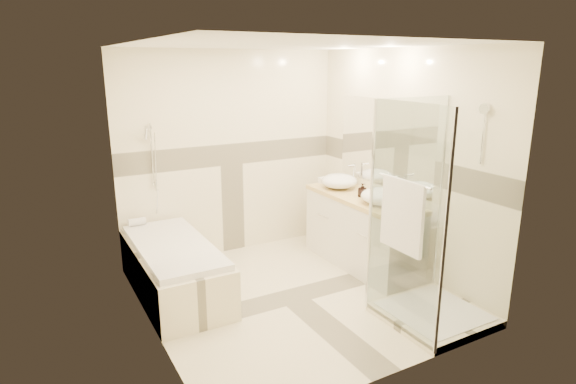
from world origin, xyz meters
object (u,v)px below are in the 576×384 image
bathtub (174,266)px  amenity_bottle_a (362,190)px  vessel_sink_near (339,181)px  vanity (362,231)px  shower_enclosure (422,269)px  amenity_bottle_b (363,192)px  vessel_sink_far (381,196)px

bathtub → amenity_bottle_a: size_ratio=10.88×
vessel_sink_near → vanity: bearing=-87.5°
shower_enclosure → vessel_sink_near: bearing=81.0°
shower_enclosure → amenity_bottle_b: shower_enclosure is taller
bathtub → vessel_sink_far: vessel_sink_far is taller
shower_enclosure → amenity_bottle_b: (0.27, 1.25, 0.41)m
bathtub → amenity_bottle_b: amenity_bottle_b is taller
shower_enclosure → vessel_sink_far: 1.07m
vessel_sink_near → amenity_bottle_b: vessel_sink_near is taller
amenity_bottle_b → vessel_sink_near: bearing=90.0°
vanity → vessel_sink_near: bearing=92.5°
vessel_sink_far → amenity_bottle_a: bearing=90.0°
shower_enclosure → vanity: bearing=77.0°
vessel_sink_far → amenity_bottle_b: size_ratio=3.39×
bathtub → vanity: 2.18m
amenity_bottle_a → amenity_bottle_b: bearing=-90.0°
vanity → vessel_sink_far: (-0.02, -0.33, 0.51)m
bathtub → vanity: (2.15, -0.35, 0.12)m
amenity_bottle_a → vanity: bearing=-3.0°
vanity → vessel_sink_near: 0.69m
bathtub → vanity: bearing=-9.2°
vessel_sink_near → amenity_bottle_b: (0.00, -0.47, -0.02)m
amenity_bottle_a → amenity_bottle_b: amenity_bottle_a is taller
bathtub → vanity: vanity is taller
shower_enclosure → vessel_sink_far: (0.27, 0.94, 0.43)m
bathtub → amenity_bottle_b: 2.25m
bathtub → shower_enclosure: (1.86, -1.62, 0.20)m
vanity → amenity_bottle_a: bearing=177.0°
bathtub → amenity_bottle_a: bearing=-9.3°
amenity_bottle_a → amenity_bottle_b: (0.00, -0.02, -0.01)m
bathtub → vessel_sink_near: vessel_sink_near is taller
vessel_sink_near → amenity_bottle_a: size_ratio=2.82×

